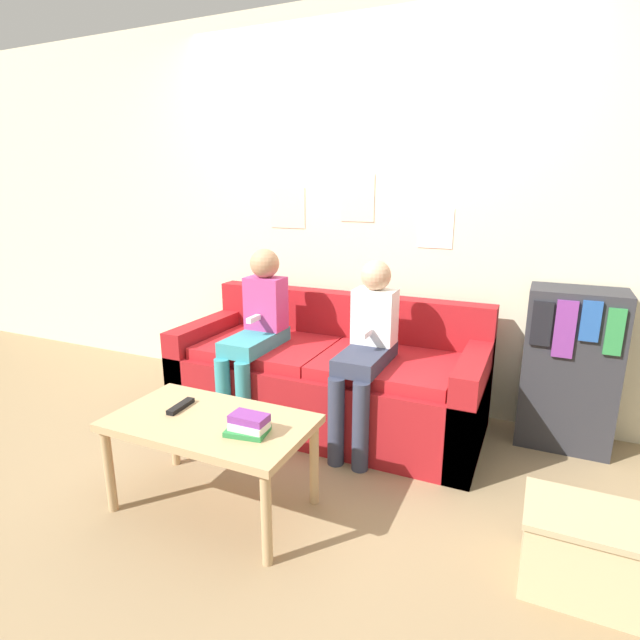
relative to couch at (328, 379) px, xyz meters
name	(u,v)px	position (x,y,z in m)	size (l,w,h in m)	color
ground_plane	(292,458)	(0.00, -0.51, -0.28)	(10.00, 10.00, 0.00)	#937A56
wall_back	(359,212)	(0.00, 0.50, 1.02)	(8.00, 0.07, 2.60)	beige
couch	(328,379)	(0.00, 0.00, 0.00)	(1.91, 0.81, 0.78)	maroon
coffee_table	(211,430)	(-0.13, -1.05, 0.11)	(0.91, 0.52, 0.45)	tan
person_left	(256,327)	(-0.41, -0.19, 0.34)	(0.24, 0.56, 1.10)	teal
person_right	(367,346)	(0.31, -0.19, 0.32)	(0.24, 0.56, 1.07)	#33384C
tv_remote	(181,406)	(-0.33, -1.01, 0.18)	(0.05, 0.17, 0.02)	black
book_stack	(249,425)	(0.10, -1.09, 0.21)	(0.19, 0.15, 0.09)	#2D8442
bookshelf	(569,369)	(1.36, 0.30, 0.18)	(0.50, 0.33, 0.93)	#2D2D33
storage_box	(583,551)	(1.42, -0.89, -0.12)	(0.43, 0.33, 0.32)	#CCB284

